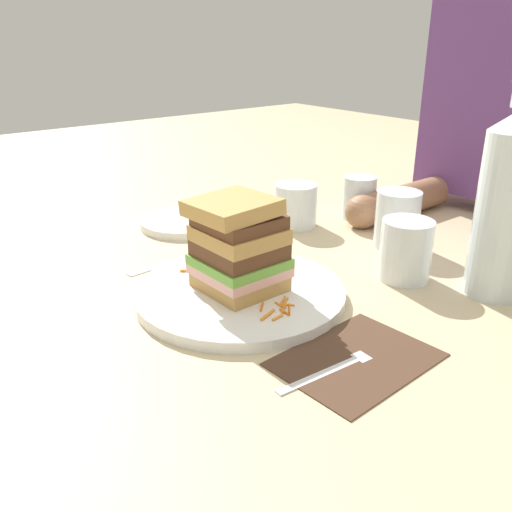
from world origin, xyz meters
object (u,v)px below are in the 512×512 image
(side_plate, at_px, (185,222))
(water_bottle, at_px, (507,203))
(empty_tumbler_1, at_px, (296,205))
(knife, at_px, (180,259))
(juice_glass, at_px, (405,252))
(empty_tumbler_2, at_px, (397,219))
(empty_tumbler_0, at_px, (359,198))
(main_plate, at_px, (239,293))
(napkin_dark, at_px, (356,359))
(fork, at_px, (342,363))
(sandwich, at_px, (237,246))

(side_plate, bearing_deg, water_bottle, 19.26)
(empty_tumbler_1, bearing_deg, knife, -88.39)
(juice_glass, distance_m, side_plate, 0.43)
(side_plate, bearing_deg, empty_tumbler_2, 34.87)
(juice_glass, height_order, empty_tumbler_0, juice_glass)
(main_plate, xyz_separation_m, empty_tumbler_1, (-0.18, 0.27, 0.03))
(side_plate, bearing_deg, napkin_dark, -10.67)
(fork, height_order, side_plate, side_plate)
(empty_tumbler_0, bearing_deg, main_plate, -71.23)
(napkin_dark, bearing_deg, water_bottle, 89.33)
(water_bottle, bearing_deg, main_plate, -125.93)
(napkin_dark, distance_m, empty_tumbler_2, 0.38)
(empty_tumbler_2, bearing_deg, side_plate, -145.13)
(sandwich, distance_m, empty_tumbler_1, 0.32)
(napkin_dark, distance_m, empty_tumbler_0, 0.51)
(juice_glass, bearing_deg, main_plate, -113.39)
(knife, xyz_separation_m, empty_tumbler_0, (0.04, 0.38, 0.04))
(sandwich, xyz_separation_m, empty_tumbler_0, (-0.13, 0.39, -0.04))
(juice_glass, bearing_deg, sandwich, -113.50)
(juice_glass, relative_size, water_bottle, 0.30)
(water_bottle, bearing_deg, empty_tumbler_1, -177.08)
(juice_glass, bearing_deg, napkin_dark, -64.50)
(napkin_dark, relative_size, knife, 0.88)
(empty_tumbler_2, bearing_deg, main_plate, -91.49)
(napkin_dark, relative_size, juice_glass, 1.95)
(napkin_dark, bearing_deg, empty_tumbler_2, 121.74)
(main_plate, distance_m, empty_tumbler_0, 0.42)
(napkin_dark, bearing_deg, knife, -179.87)
(sandwich, relative_size, side_plate, 0.76)
(main_plate, bearing_deg, side_plate, 160.90)
(juice_glass, bearing_deg, side_plate, -163.11)
(juice_glass, bearing_deg, empty_tumbler_1, 172.41)
(fork, bearing_deg, sandwich, 176.81)
(empty_tumbler_2, bearing_deg, empty_tumbler_1, -162.15)
(knife, height_order, water_bottle, water_bottle)
(empty_tumbler_0, bearing_deg, fork, -50.28)
(knife, xyz_separation_m, juice_glass, (0.27, 0.22, 0.04))
(fork, distance_m, juice_glass, 0.27)
(knife, bearing_deg, napkin_dark, 0.13)
(empty_tumbler_2, relative_size, side_plate, 0.56)
(empty_tumbler_0, relative_size, empty_tumbler_2, 0.85)
(empty_tumbler_0, bearing_deg, knife, -95.46)
(empty_tumbler_2, height_order, side_plate, empty_tumbler_2)
(juice_glass, distance_m, water_bottle, 0.15)
(napkin_dark, height_order, empty_tumbler_1, empty_tumbler_1)
(main_plate, relative_size, side_plate, 1.69)
(empty_tumbler_2, bearing_deg, water_bottle, -11.41)
(main_plate, xyz_separation_m, knife, (-0.17, 0.01, -0.01))
(fork, bearing_deg, empty_tumbler_0, 129.72)
(napkin_dark, xyz_separation_m, juice_glass, (-0.10, 0.22, 0.04))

